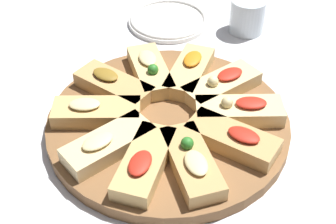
# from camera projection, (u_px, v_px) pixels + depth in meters

# --- Properties ---
(ground_plane) EXTENTS (3.00, 3.00, 0.00)m
(ground_plane) POSITION_uv_depth(u_px,v_px,m) (168.00, 128.00, 0.84)
(ground_plane) COLOR white
(serving_board) EXTENTS (0.43, 0.43, 0.02)m
(serving_board) POSITION_uv_depth(u_px,v_px,m) (168.00, 123.00, 0.83)
(serving_board) COLOR brown
(serving_board) RESTS_ON ground_plane
(focaccia_slice_0) EXTENTS (0.16, 0.14, 0.04)m
(focaccia_slice_0) POSITION_uv_depth(u_px,v_px,m) (233.00, 139.00, 0.76)
(focaccia_slice_0) COLOR tan
(focaccia_slice_0) RESTS_ON serving_board
(focaccia_slice_1) EXTENTS (0.11, 0.16, 0.04)m
(focaccia_slice_1) POSITION_uv_depth(u_px,v_px,m) (239.00, 110.00, 0.81)
(focaccia_slice_1) COLOR #E5C689
(focaccia_slice_1) RESTS_ON serving_board
(focaccia_slice_2) EXTENTS (0.10, 0.16, 0.04)m
(focaccia_slice_2) POSITION_uv_depth(u_px,v_px,m) (222.00, 85.00, 0.86)
(focaccia_slice_2) COLOR #E5C689
(focaccia_slice_2) RESTS_ON serving_board
(focaccia_slice_3) EXTENTS (0.15, 0.14, 0.04)m
(focaccia_slice_3) POSITION_uv_depth(u_px,v_px,m) (190.00, 71.00, 0.90)
(focaccia_slice_3) COLOR #DBB775
(focaccia_slice_3) RESTS_ON serving_board
(focaccia_slice_4) EXTENTS (0.16, 0.07, 0.04)m
(focaccia_slice_4) POSITION_uv_depth(u_px,v_px,m) (150.00, 70.00, 0.90)
(focaccia_slice_4) COLOR #DBB775
(focaccia_slice_4) RESTS_ON serving_board
(focaccia_slice_5) EXTENTS (0.16, 0.13, 0.04)m
(focaccia_slice_5) POSITION_uv_depth(u_px,v_px,m) (113.00, 85.00, 0.86)
(focaccia_slice_5) COLOR tan
(focaccia_slice_5) RESTS_ON serving_board
(focaccia_slice_6) EXTENTS (0.11, 0.16, 0.04)m
(focaccia_slice_6) POSITION_uv_depth(u_px,v_px,m) (96.00, 112.00, 0.81)
(focaccia_slice_6) COLOR tan
(focaccia_slice_6) RESTS_ON serving_board
(focaccia_slice_7) EXTENTS (0.10, 0.16, 0.04)m
(focaccia_slice_7) POSITION_uv_depth(u_px,v_px,m) (108.00, 144.00, 0.75)
(focaccia_slice_7) COLOR #E5C689
(focaccia_slice_7) RESTS_ON serving_board
(focaccia_slice_8) EXTENTS (0.16, 0.14, 0.04)m
(focaccia_slice_8) POSITION_uv_depth(u_px,v_px,m) (144.00, 163.00, 0.72)
(focaccia_slice_8) COLOR tan
(focaccia_slice_8) RESTS_ON serving_board
(focaccia_slice_9) EXTENTS (0.15, 0.07, 0.04)m
(focaccia_slice_9) POSITION_uv_depth(u_px,v_px,m) (192.00, 162.00, 0.72)
(focaccia_slice_9) COLOR tan
(focaccia_slice_9) RESTS_ON serving_board
(plate_left) EXTENTS (0.19, 0.19, 0.02)m
(plate_left) POSITION_uv_depth(u_px,v_px,m) (168.00, 20.00, 1.10)
(plate_left) COLOR white
(plate_left) RESTS_ON ground_plane
(water_glass) EXTENTS (0.08, 0.08, 0.08)m
(water_glass) POSITION_uv_depth(u_px,v_px,m) (247.00, 16.00, 1.06)
(water_glass) COLOR silver
(water_glass) RESTS_ON ground_plane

